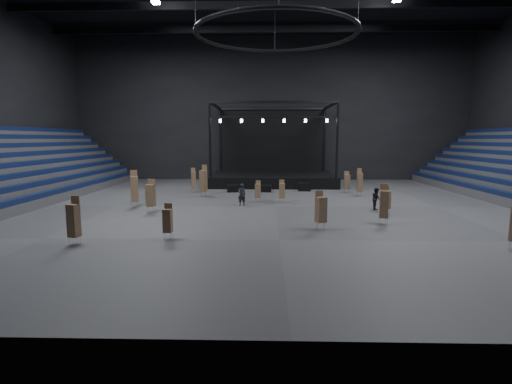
{
  "coord_description": "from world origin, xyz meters",
  "views": [
    {
      "loc": [
        -0.67,
        -30.86,
        5.26
      ],
      "look_at": [
        -1.45,
        -2.0,
        1.4
      ],
      "focal_mm": 28.0,
      "sensor_mm": 36.0,
      "label": 1
    }
  ],
  "objects_px": {
    "flight_case_left": "(233,189)",
    "crew_member": "(376,199)",
    "chair_stack_12": "(151,195)",
    "chair_stack_6": "(193,180)",
    "flight_case_right": "(304,187)",
    "chair_stack_7": "(384,204)",
    "chair_stack_11": "(360,182)",
    "chair_stack_3": "(282,190)",
    "chair_stack_4": "(387,199)",
    "chair_stack_0": "(168,220)",
    "chair_stack_13": "(258,190)",
    "man_center": "(242,195)",
    "stage": "(272,171)",
    "chair_stack_1": "(321,209)",
    "chair_stack_5": "(203,180)",
    "chair_stack_9": "(74,220)",
    "flight_case_mid": "(266,189)",
    "chair_stack_10": "(134,188)",
    "chair_stack_8": "(347,181)"
  },
  "relations": [
    {
      "from": "flight_case_left",
      "to": "crew_member",
      "type": "distance_m",
      "value": 15.0
    },
    {
      "from": "chair_stack_12",
      "to": "chair_stack_6",
      "type": "bearing_deg",
      "value": 92.96
    },
    {
      "from": "flight_case_right",
      "to": "chair_stack_12",
      "type": "distance_m",
      "value": 17.16
    },
    {
      "from": "chair_stack_7",
      "to": "chair_stack_11",
      "type": "distance_m",
      "value": 12.47
    },
    {
      "from": "chair_stack_6",
      "to": "chair_stack_7",
      "type": "relative_size",
      "value": 0.97
    },
    {
      "from": "chair_stack_3",
      "to": "chair_stack_4",
      "type": "relative_size",
      "value": 0.98
    },
    {
      "from": "chair_stack_0",
      "to": "chair_stack_11",
      "type": "height_order",
      "value": "chair_stack_11"
    },
    {
      "from": "chair_stack_3",
      "to": "chair_stack_13",
      "type": "relative_size",
      "value": 1.05
    },
    {
      "from": "chair_stack_11",
      "to": "chair_stack_13",
      "type": "xyz_separation_m",
      "value": [
        -9.33,
        -3.8,
        -0.34
      ]
    },
    {
      "from": "chair_stack_11",
      "to": "chair_stack_13",
      "type": "distance_m",
      "value": 10.08
    },
    {
      "from": "man_center",
      "to": "stage",
      "type": "bearing_deg",
      "value": -116.53
    },
    {
      "from": "flight_case_left",
      "to": "chair_stack_11",
      "type": "xyz_separation_m",
      "value": [
        11.97,
        -2.36,
        0.95
      ]
    },
    {
      "from": "chair_stack_4",
      "to": "chair_stack_7",
      "type": "bearing_deg",
      "value": -114.78
    },
    {
      "from": "chair_stack_1",
      "to": "chair_stack_5",
      "type": "bearing_deg",
      "value": 99.75
    },
    {
      "from": "chair_stack_7",
      "to": "chair_stack_0",
      "type": "bearing_deg",
      "value": -152.11
    },
    {
      "from": "chair_stack_6",
      "to": "chair_stack_9",
      "type": "relative_size",
      "value": 0.99
    },
    {
      "from": "chair_stack_1",
      "to": "chair_stack_4",
      "type": "bearing_deg",
      "value": 19.27
    },
    {
      "from": "flight_case_mid",
      "to": "chair_stack_7",
      "type": "xyz_separation_m",
      "value": [
        7.28,
        -14.88,
        0.96
      ]
    },
    {
      "from": "chair_stack_0",
      "to": "chair_stack_11",
      "type": "bearing_deg",
      "value": 53.36
    },
    {
      "from": "flight_case_mid",
      "to": "chair_stack_0",
      "type": "relative_size",
      "value": 0.54
    },
    {
      "from": "stage",
      "to": "flight_case_left",
      "type": "height_order",
      "value": "stage"
    },
    {
      "from": "flight_case_mid",
      "to": "chair_stack_11",
      "type": "height_order",
      "value": "chair_stack_11"
    },
    {
      "from": "chair_stack_5",
      "to": "chair_stack_13",
      "type": "xyz_separation_m",
      "value": [
        5.04,
        -3.05,
        -0.52
      ]
    },
    {
      "from": "chair_stack_0",
      "to": "chair_stack_13",
      "type": "relative_size",
      "value": 1.05
    },
    {
      "from": "stage",
      "to": "chair_stack_9",
      "type": "height_order",
      "value": "stage"
    },
    {
      "from": "chair_stack_7",
      "to": "man_center",
      "type": "relative_size",
      "value": 1.42
    },
    {
      "from": "chair_stack_3",
      "to": "chair_stack_12",
      "type": "distance_m",
      "value": 10.68
    },
    {
      "from": "stage",
      "to": "chair_stack_7",
      "type": "xyz_separation_m",
      "value": [
        6.55,
        -22.65,
        -0.15
      ]
    },
    {
      "from": "chair_stack_3",
      "to": "flight_case_mid",
      "type": "bearing_deg",
      "value": 96.46
    },
    {
      "from": "flight_case_mid",
      "to": "chair_stack_10",
      "type": "bearing_deg",
      "value": -137.99
    },
    {
      "from": "flight_case_mid",
      "to": "chair_stack_5",
      "type": "distance_m",
      "value": 6.68
    },
    {
      "from": "chair_stack_9",
      "to": "chair_stack_13",
      "type": "xyz_separation_m",
      "value": [
        8.85,
        13.82,
        -0.3
      ]
    },
    {
      "from": "flight_case_right",
      "to": "flight_case_mid",
      "type": "bearing_deg",
      "value": -168.0
    },
    {
      "from": "chair_stack_0",
      "to": "chair_stack_4",
      "type": "relative_size",
      "value": 0.97
    },
    {
      "from": "chair_stack_8",
      "to": "man_center",
      "type": "distance_m",
      "value": 12.47
    },
    {
      "from": "chair_stack_12",
      "to": "chair_stack_4",
      "type": "bearing_deg",
      "value": 8.38
    },
    {
      "from": "chair_stack_1",
      "to": "chair_stack_10",
      "type": "relative_size",
      "value": 0.8
    },
    {
      "from": "chair_stack_9",
      "to": "man_center",
      "type": "relative_size",
      "value": 1.39
    },
    {
      "from": "flight_case_right",
      "to": "chair_stack_0",
      "type": "height_order",
      "value": "chair_stack_0"
    },
    {
      "from": "chair_stack_3",
      "to": "chair_stack_13",
      "type": "bearing_deg",
      "value": 167.23
    },
    {
      "from": "chair_stack_3",
      "to": "chair_stack_5",
      "type": "relative_size",
      "value": 0.65
    },
    {
      "from": "flight_case_right",
      "to": "chair_stack_12",
      "type": "xyz_separation_m",
      "value": [
        -12.12,
        -12.12,
        0.87
      ]
    },
    {
      "from": "stage",
      "to": "chair_stack_4",
      "type": "xyz_separation_m",
      "value": [
        7.77,
        -19.16,
        -0.4
      ]
    },
    {
      "from": "chair_stack_3",
      "to": "chair_stack_4",
      "type": "xyz_separation_m",
      "value": [
        7.18,
        -4.83,
        0.03
      ]
    },
    {
      "from": "flight_case_left",
      "to": "chair_stack_4",
      "type": "distance_m",
      "value": 16.35
    },
    {
      "from": "chair_stack_11",
      "to": "chair_stack_12",
      "type": "distance_m",
      "value": 19.06
    },
    {
      "from": "crew_member",
      "to": "chair_stack_10",
      "type": "bearing_deg",
      "value": 91.73
    },
    {
      "from": "chair_stack_4",
      "to": "chair_stack_13",
      "type": "bearing_deg",
      "value": 145.35
    },
    {
      "from": "stage",
      "to": "flight_case_right",
      "type": "bearing_deg",
      "value": -65.64
    },
    {
      "from": "chair_stack_7",
      "to": "crew_member",
      "type": "height_order",
      "value": "chair_stack_7"
    }
  ]
}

